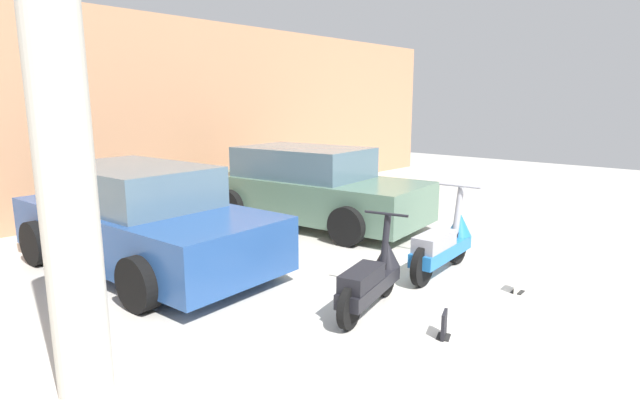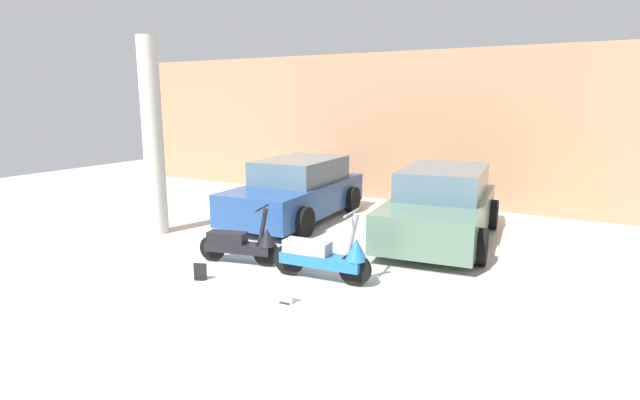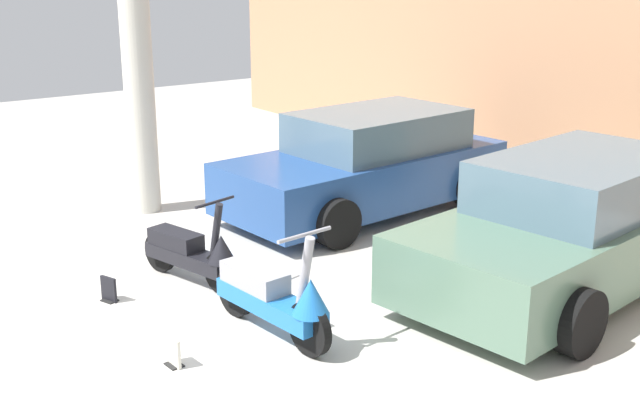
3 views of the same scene
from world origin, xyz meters
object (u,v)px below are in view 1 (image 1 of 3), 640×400
object	(u,v)px
scooter_front_left	(372,277)
car_rear_center	(312,187)
car_rear_left	(141,219)
placard_near_right_scooter	(518,283)
scooter_front_right	(444,243)
support_column_side	(62,139)
placard_near_left_scooter	(444,326)

from	to	relation	value
scooter_front_left	car_rear_center	distance (m)	3.99
car_rear_left	placard_near_right_scooter	bearing A→B (deg)	26.87
scooter_front_left	placard_near_right_scooter	distance (m)	1.85
scooter_front_right	support_column_side	world-z (taller)	support_column_side
scooter_front_right	placard_near_right_scooter	world-z (taller)	scooter_front_right
scooter_front_right	support_column_side	bearing A→B (deg)	165.83
placard_near_left_scooter	car_rear_center	bearing A→B (deg)	58.48
placard_near_left_scooter	placard_near_right_scooter	xyz separation A→B (m)	(1.63, -0.08, 0.00)
scooter_front_right	placard_near_right_scooter	bearing A→B (deg)	-97.61
placard_near_right_scooter	support_column_side	size ratio (longest dim) A/B	0.07
car_rear_left	support_column_side	size ratio (longest dim) A/B	1.06
car_rear_left	placard_near_left_scooter	world-z (taller)	car_rear_left
car_rear_left	placard_near_right_scooter	distance (m)	4.89
car_rear_center	placard_near_left_scooter	world-z (taller)	car_rear_center
scooter_front_right	placard_near_right_scooter	size ratio (longest dim) A/B	6.16
placard_near_right_scooter	support_column_side	distance (m)	4.98
scooter_front_right	placard_near_left_scooter	distance (m)	1.93
car_rear_left	car_rear_center	bearing A→B (deg)	85.91
scooter_front_right	car_rear_left	size ratio (longest dim) A/B	0.39
scooter_front_left	placard_near_left_scooter	distance (m)	0.95
scooter_front_left	placard_near_left_scooter	world-z (taller)	scooter_front_left
car_rear_left	placard_near_right_scooter	world-z (taller)	car_rear_left
placard_near_left_scooter	scooter_front_left	bearing A→B (deg)	84.59
scooter_front_right	placard_near_left_scooter	bearing A→B (deg)	-156.02
scooter_front_left	placard_near_right_scooter	xyz separation A→B (m)	(1.54, -1.00, -0.24)
car_rear_left	car_rear_center	xyz separation A→B (m)	(3.35, -0.02, 0.01)
scooter_front_right	car_rear_left	xyz separation A→B (m)	(-2.52, 3.17, 0.26)
car_rear_left	support_column_side	distance (m)	3.33
car_rear_center	placard_near_left_scooter	bearing A→B (deg)	-38.45
car_rear_center	placard_near_left_scooter	size ratio (longest dim) A/B	16.47
scooter_front_left	placard_near_left_scooter	bearing A→B (deg)	-109.01
car_rear_left	placard_near_left_scooter	distance (m)	4.22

